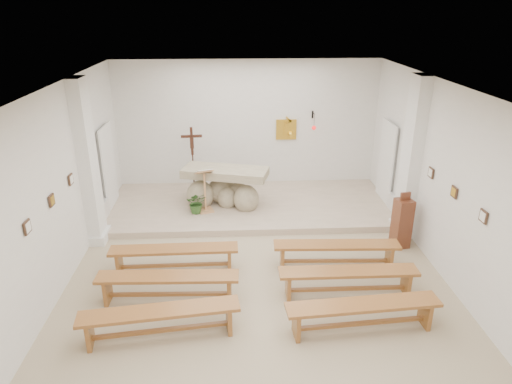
{
  "coord_description": "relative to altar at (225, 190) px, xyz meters",
  "views": [
    {
      "loc": [
        -0.41,
        -7.01,
        4.76
      ],
      "look_at": [
        0.05,
        1.6,
        1.22
      ],
      "focal_mm": 32.0,
      "sensor_mm": 36.0,
      "label": 1
    }
  ],
  "objects": [
    {
      "name": "wall_left",
      "position": [
        -2.87,
        -3.41,
        1.2
      ],
      "size": [
        0.02,
        10.0,
        3.5
      ],
      "primitive_type": "cube",
      "color": "silver",
      "rests_on": "ground"
    },
    {
      "name": "ground",
      "position": [
        0.62,
        -3.41,
        -0.55
      ],
      "size": [
        7.0,
        10.0,
        0.0
      ],
      "primitive_type": "cube",
      "color": "tan",
      "rests_on": "ground"
    },
    {
      "name": "pilaster_right",
      "position": [
        3.99,
        -1.41,
        1.2
      ],
      "size": [
        0.26,
        0.55,
        3.5
      ],
      "primitive_type": "cube",
      "color": "white",
      "rests_on": "ground"
    },
    {
      "name": "station_frame_right_rear",
      "position": [
        4.09,
        -2.21,
        1.17
      ],
      "size": [
        0.03,
        0.2,
        0.2
      ],
      "primitive_type": "cube",
      "color": "#412A1C",
      "rests_on": "wall_right"
    },
    {
      "name": "gold_wall_relief",
      "position": [
        1.67,
        1.55,
        1.1
      ],
      "size": [
        0.55,
        0.04,
        0.55
      ],
      "primitive_type": "cube",
      "color": "gold",
      "rests_on": "wall_back"
    },
    {
      "name": "sanctuary_platform",
      "position": [
        0.62,
        0.09,
        -0.48
      ],
      "size": [
        6.98,
        3.0,
        0.15
      ],
      "primitive_type": "cube",
      "color": "#C7B099",
      "rests_on": "ground"
    },
    {
      "name": "wall_right",
      "position": [
        4.11,
        -3.41,
        1.2
      ],
      "size": [
        0.02,
        10.0,
        3.5
      ],
      "primitive_type": "cube",
      "color": "silver",
      "rests_on": "ground"
    },
    {
      "name": "wall_back",
      "position": [
        0.62,
        1.58,
        1.2
      ],
      "size": [
        7.0,
        0.02,
        3.5
      ],
      "primitive_type": "cube",
      "color": "silver",
      "rests_on": "ground"
    },
    {
      "name": "potted_plant",
      "position": [
        -0.67,
        -0.43,
        -0.14
      ],
      "size": [
        0.5,
        0.45,
        0.52
      ],
      "primitive_type": "imported",
      "rotation": [
        0.0,
        0.0,
        0.08
      ],
      "color": "#2C5421",
      "rests_on": "sanctuary_platform"
    },
    {
      "name": "station_frame_right_front",
      "position": [
        4.09,
        -4.21,
        1.17
      ],
      "size": [
        0.03,
        0.2,
        0.2
      ],
      "primitive_type": "cube",
      "color": "#412A1C",
      "rests_on": "wall_right"
    },
    {
      "name": "altar",
      "position": [
        0.0,
        0.0,
        0.0
      ],
      "size": [
        2.18,
        1.3,
        1.05
      ],
      "rotation": [
        0.0,
        0.0,
        -0.27
      ],
      "color": "tan",
      "rests_on": "sanctuary_platform"
    },
    {
      "name": "bench_right_second",
      "position": [
        2.18,
        -3.73,
        -0.17
      ],
      "size": [
        2.43,
        0.4,
        0.51
      ],
      "rotation": [
        0.0,
        0.0,
        -0.01
      ],
      "color": "brown",
      "rests_on": "ground"
    },
    {
      "name": "pilaster_left",
      "position": [
        -2.75,
        -1.41,
        1.2
      ],
      "size": [
        0.26,
        0.55,
        3.5
      ],
      "primitive_type": "cube",
      "color": "white",
      "rests_on": "ground"
    },
    {
      "name": "radiator_left",
      "position": [
        -2.81,
        -0.71,
        -0.28
      ],
      "size": [
        0.1,
        0.85,
        0.52
      ],
      "primitive_type": "cube",
      "color": "silver",
      "rests_on": "ground"
    },
    {
      "name": "station_frame_left_front",
      "position": [
        -2.85,
        -4.21,
        1.17
      ],
      "size": [
        0.03,
        0.2,
        0.2
      ],
      "primitive_type": "cube",
      "color": "#412A1C",
      "rests_on": "wall_left"
    },
    {
      "name": "donation_pedestal",
      "position": [
        3.72,
        -2.02,
        -0.01
      ],
      "size": [
        0.38,
        0.38,
        1.23
      ],
      "rotation": [
        0.0,
        0.0,
        0.18
      ],
      "color": "brown",
      "rests_on": "ground"
    },
    {
      "name": "ceiling",
      "position": [
        0.62,
        -3.41,
        2.94
      ],
      "size": [
        7.0,
        10.0,
        0.02
      ],
      "primitive_type": "cube",
      "color": "silver",
      "rests_on": "wall_back"
    },
    {
      "name": "sanctuary_lamp",
      "position": [
        2.37,
        1.3,
        1.25
      ],
      "size": [
        0.11,
        0.36,
        0.44
      ],
      "color": "black",
      "rests_on": "wall_back"
    },
    {
      "name": "bench_left_third",
      "position": [
        -0.93,
        -4.68,
        -0.17
      ],
      "size": [
        2.45,
        0.68,
        0.51
      ],
      "rotation": [
        0.0,
        0.0,
        0.12
      ],
      "color": "brown",
      "rests_on": "ground"
    },
    {
      "name": "station_frame_left_rear",
      "position": [
        -2.85,
        -2.21,
        1.17
      ],
      "size": [
        0.03,
        0.2,
        0.2
      ],
      "primitive_type": "cube",
      "color": "#412A1C",
      "rests_on": "wall_left"
    },
    {
      "name": "station_frame_left_mid",
      "position": [
        -2.85,
        -3.21,
        1.17
      ],
      "size": [
        0.03,
        0.2,
        0.2
      ],
      "primitive_type": "cube",
      "color": "#412A1C",
      "rests_on": "wall_left"
    },
    {
      "name": "bench_right_third",
      "position": [
        2.18,
        -4.68,
        -0.17
      ],
      "size": [
        2.45,
        0.57,
        0.51
      ],
      "rotation": [
        0.0,
        0.0,
        0.08
      ],
      "color": "brown",
      "rests_on": "ground"
    },
    {
      "name": "crucifix_stand",
      "position": [
        -0.82,
        0.89,
        0.62
      ],
      "size": [
        0.53,
        0.23,
        1.77
      ],
      "rotation": [
        0.0,
        0.0,
        0.08
      ],
      "color": "#3E2013",
      "rests_on": "sanctuary_platform"
    },
    {
      "name": "radiator_right",
      "position": [
        4.05,
        -0.71,
        -0.28
      ],
      "size": [
        0.1,
        0.85,
        0.52
      ],
      "primitive_type": "cube",
      "color": "silver",
      "rests_on": "ground"
    },
    {
      "name": "bench_left_front",
      "position": [
        -0.93,
        -2.78,
        -0.17
      ],
      "size": [
        2.43,
        0.42,
        0.51
      ],
      "rotation": [
        0.0,
        0.0,
        0.01
      ],
      "color": "brown",
      "rests_on": "ground"
    },
    {
      "name": "station_frame_right_mid",
      "position": [
        4.09,
        -3.21,
        1.17
      ],
      "size": [
        0.03,
        0.2,
        0.2
      ],
      "primitive_type": "cube",
      "color": "#412A1C",
      "rests_on": "wall_right"
    },
    {
      "name": "bench_right_front",
      "position": [
        2.18,
        -2.78,
        -0.17
      ],
      "size": [
        2.44,
        0.49,
        0.51
      ],
      "rotation": [
        0.0,
        0.0,
        -0.04
      ],
      "color": "brown",
      "rests_on": "ground"
    },
    {
      "name": "lectern",
      "position": [
        -0.46,
        -0.35,
        0.15
      ],
      "size": [
        0.47,
        0.43,
        1.11
      ],
      "rotation": [
        0.0,
        0.0,
        0.33
      ],
      "color": "tan",
      "rests_on": "sanctuary_platform"
    },
    {
      "name": "bench_left_second",
      "position": [
        -0.93,
        -3.73,
        -0.17
      ],
      "size": [
        2.44,
        0.47,
        0.51
      ],
      "rotation": [
        0.0,
        0.0,
        -0.03
      ],
      "color": "brown",
      "rests_on": "ground"
    }
  ]
}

